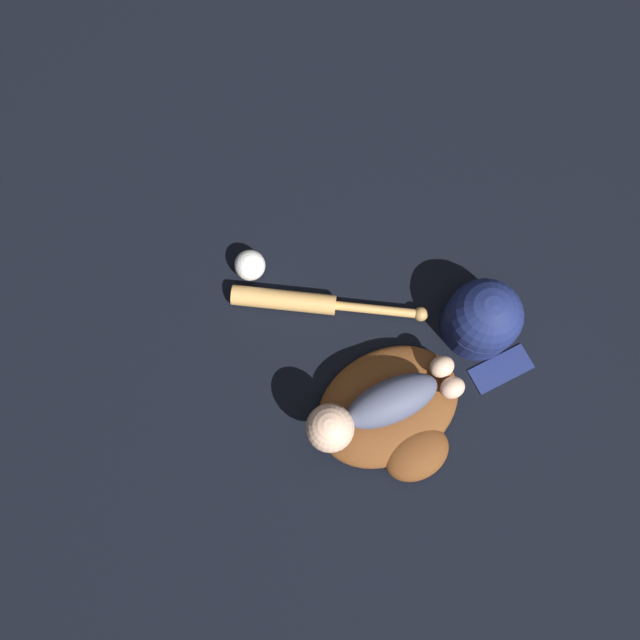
# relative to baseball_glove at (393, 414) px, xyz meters

# --- Properties ---
(ground_plane) EXTENTS (6.00, 6.00, 0.00)m
(ground_plane) POSITION_rel_baseball_glove_xyz_m (0.06, -0.01, -0.04)
(ground_plane) COLOR black
(baseball_glove) EXTENTS (0.40, 0.36, 0.07)m
(baseball_glove) POSITION_rel_baseball_glove_xyz_m (0.00, 0.00, 0.00)
(baseball_glove) COLOR brown
(baseball_glove) RESTS_ON ground
(baby_figure) EXTENTS (0.37, 0.16, 0.10)m
(baby_figure) POSITION_rel_baseball_glove_xyz_m (0.05, -0.01, 0.08)
(baby_figure) COLOR #4C516B
(baby_figure) RESTS_ON baseball_glove
(baseball_bat) EXTENTS (0.45, 0.19, 0.05)m
(baseball_bat) POSITION_rel_baseball_glove_xyz_m (0.14, -0.30, -0.01)
(baseball_bat) COLOR tan
(baseball_bat) RESTS_ON ground
(baseball) EXTENTS (0.07, 0.07, 0.07)m
(baseball) POSITION_rel_baseball_glove_xyz_m (0.24, -0.42, 0.00)
(baseball) COLOR white
(baseball) RESTS_ON ground
(baseball_cap) EXTENTS (0.19, 0.25, 0.17)m
(baseball_cap) POSITION_rel_baseball_glove_xyz_m (-0.25, -0.16, 0.04)
(baseball_cap) COLOR navy
(baseball_cap) RESTS_ON ground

